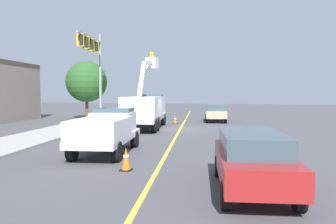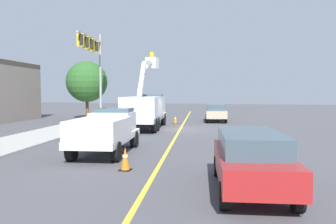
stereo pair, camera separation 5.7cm
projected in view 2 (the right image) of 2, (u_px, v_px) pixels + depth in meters
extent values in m
plane|color=#47474C|center=(180.00, 129.00, 25.65)|extent=(120.00, 120.00, 0.00)
cube|color=#9E9E99|center=(71.00, 127.00, 26.52)|extent=(59.71, 14.01, 0.12)
cube|color=yellow|center=(180.00, 129.00, 25.65)|extent=(49.26, 8.88, 0.01)
cube|color=white|center=(145.00, 117.00, 26.18)|extent=(8.51, 3.89, 0.36)
cube|color=white|center=(150.00, 106.00, 28.74)|extent=(2.99, 2.77, 1.60)
cube|color=#384C56|center=(151.00, 98.00, 28.90)|extent=(2.14, 2.38, 0.64)
cube|color=white|center=(143.00, 109.00, 25.16)|extent=(5.60, 3.38, 1.80)
cube|color=white|center=(142.00, 79.00, 24.33)|extent=(1.81, 0.47, 2.63)
cube|color=white|center=(148.00, 62.00, 26.42)|extent=(2.91, 0.60, 0.69)
cube|color=white|center=(152.00, 63.00, 27.82)|extent=(0.90, 0.90, 0.90)
cube|color=yellow|center=(152.00, 56.00, 27.79)|extent=(0.36, 0.24, 0.60)
cylinder|color=black|center=(138.00, 119.00, 29.16)|extent=(1.08, 0.52, 1.04)
cylinder|color=black|center=(163.00, 119.00, 28.94)|extent=(1.08, 0.52, 1.04)
cylinder|color=black|center=(127.00, 124.00, 24.84)|extent=(1.08, 0.52, 1.04)
cylinder|color=black|center=(157.00, 124.00, 24.62)|extent=(1.08, 0.52, 1.04)
cylinder|color=black|center=(123.00, 125.00, 23.54)|extent=(1.08, 0.52, 1.04)
cylinder|color=black|center=(154.00, 126.00, 23.32)|extent=(1.08, 0.52, 1.04)
cube|color=white|center=(106.00, 137.00, 15.48)|extent=(5.88, 3.04, 0.30)
cube|color=white|center=(113.00, 123.00, 16.67)|extent=(2.32, 2.25, 1.10)
cube|color=#384C56|center=(114.00, 113.00, 16.84)|extent=(1.63, 1.97, 0.56)
cube|color=white|center=(100.00, 131.00, 14.45)|extent=(3.67, 2.65, 1.10)
cylinder|color=black|center=(99.00, 139.00, 17.43)|extent=(0.88, 0.44, 0.84)
cylinder|color=black|center=(134.00, 139.00, 17.24)|extent=(0.88, 0.44, 0.84)
cylinder|color=black|center=(72.00, 151.00, 13.76)|extent=(0.88, 0.44, 0.84)
cylinder|color=black|center=(116.00, 152.00, 13.57)|extent=(0.88, 0.44, 0.84)
cube|color=tan|center=(216.00, 114.00, 32.53)|extent=(5.06, 2.71, 0.70)
cube|color=#384C56|center=(216.00, 107.00, 32.64)|extent=(3.69, 2.25, 0.60)
cylinder|color=black|center=(226.00, 120.00, 30.85)|extent=(0.71, 0.35, 0.68)
cylinder|color=black|center=(207.00, 119.00, 31.02)|extent=(0.71, 0.35, 0.68)
cylinder|color=black|center=(223.00, 117.00, 34.09)|extent=(0.71, 0.35, 0.68)
cylinder|color=black|center=(207.00, 117.00, 34.26)|extent=(0.71, 0.35, 0.68)
cube|color=maroon|center=(251.00, 164.00, 9.54)|extent=(5.06, 2.71, 0.70)
cube|color=#384C56|center=(250.00, 142.00, 9.65)|extent=(3.69, 2.25, 0.60)
cylinder|color=black|center=(297.00, 198.00, 7.86)|extent=(0.71, 0.35, 0.68)
cylinder|color=black|center=(224.00, 196.00, 8.03)|extent=(0.71, 0.35, 0.68)
cylinder|color=black|center=(269.00, 167.00, 11.10)|extent=(0.71, 0.35, 0.68)
cylinder|color=black|center=(218.00, 166.00, 11.27)|extent=(0.71, 0.35, 0.68)
cube|color=black|center=(125.00, 170.00, 12.11)|extent=(0.40, 0.40, 0.04)
cone|color=orange|center=(125.00, 158.00, 12.09)|extent=(0.32, 0.32, 0.81)
cylinder|color=white|center=(125.00, 156.00, 12.08)|extent=(0.20, 0.20, 0.08)
cube|color=black|center=(175.00, 123.00, 30.45)|extent=(0.40, 0.40, 0.04)
cone|color=orange|center=(175.00, 119.00, 30.42)|extent=(0.32, 0.32, 0.71)
cylinder|color=white|center=(175.00, 119.00, 30.42)|extent=(0.20, 0.20, 0.08)
cylinder|color=gray|center=(101.00, 79.00, 30.90)|extent=(0.22, 0.22, 8.24)
cube|color=gray|center=(90.00, 37.00, 27.87)|extent=(5.65, 1.15, 0.16)
cube|color=gold|center=(96.00, 47.00, 29.48)|extent=(0.22, 0.57, 1.00)
cube|color=black|center=(97.00, 47.00, 29.47)|extent=(0.25, 0.35, 0.84)
cube|color=gold|center=(91.00, 45.00, 28.22)|extent=(0.22, 0.57, 1.00)
cube|color=black|center=(92.00, 45.00, 28.21)|extent=(0.25, 0.35, 0.84)
cube|color=gold|center=(86.00, 42.00, 26.96)|extent=(0.22, 0.57, 1.00)
cube|color=black|center=(87.00, 42.00, 26.95)|extent=(0.25, 0.35, 0.84)
cube|color=gold|center=(80.00, 40.00, 25.70)|extent=(0.22, 0.57, 1.00)
cube|color=black|center=(82.00, 40.00, 25.69)|extent=(0.25, 0.35, 0.84)
cylinder|color=brown|center=(87.00, 108.00, 35.58)|extent=(0.32, 0.32, 2.49)
sphere|color=#285623|center=(87.00, 82.00, 35.42)|extent=(4.36, 4.36, 4.36)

